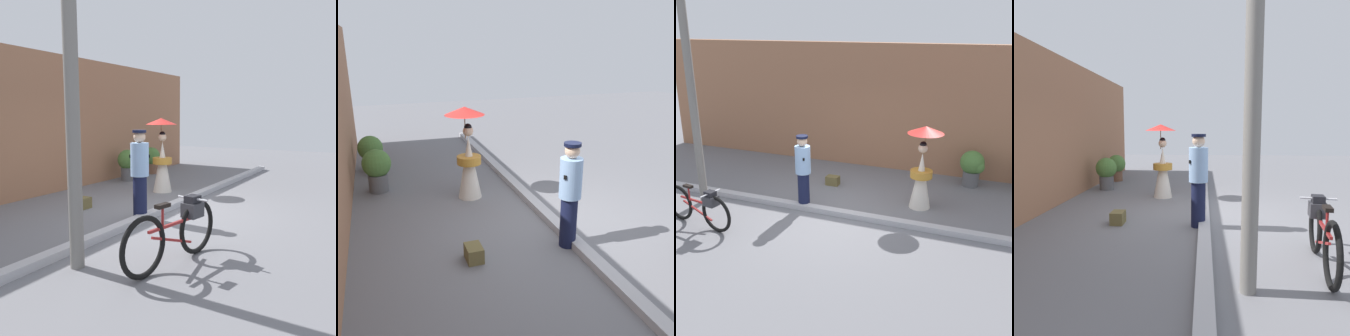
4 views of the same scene
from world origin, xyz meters
The scene contains 10 objects.
ground_plane centered at (0.00, 0.00, 0.00)m, with size 30.00×30.00×0.00m, color slate.
building_wall centered at (0.00, 3.57, 1.73)m, with size 14.00×0.40×3.46m, color #9E6B4C.
sidewalk_curb centered at (0.00, 0.00, 0.06)m, with size 14.00×0.20×0.12m, color #B2B2B7.
bicycle_near_officer centered at (-2.25, -1.50, 0.44)m, with size 1.86×0.50×0.85m.
person_officer centered at (-0.70, 0.11, 0.89)m, with size 0.34×0.34×1.67m.
person_with_parasol centered at (1.75, 1.08, 0.93)m, with size 0.79×0.79×1.87m.
potted_plant_by_door centered at (4.20, 2.95, 0.50)m, with size 0.62×0.60×0.88m.
potted_plant_small centered at (2.70, 2.83, 0.53)m, with size 0.62×0.60×0.93m.
backpack_on_pavement centered at (-0.63, 1.60, 0.12)m, with size 0.33×0.23×0.23m.
utility_pole centered at (-3.00, -0.47, 2.40)m, with size 0.18×0.18×4.80m, color slate.
Camera 4 is at (-6.34, 0.02, 1.77)m, focal length 34.21 mm.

